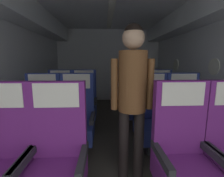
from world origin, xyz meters
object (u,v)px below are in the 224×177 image
seat_a_left_window (0,162)px  seat_b_left_window (43,121)px  seat_a_left_aisle (57,161)px  seat_b_right_window (152,119)px  seat_b_right_aisle (184,118)px  seat_b_left_aisle (77,120)px  flight_attendant (132,88)px  seat_c_right_aisle (161,102)px  seat_a_right_window (184,157)px  seat_c_right_window (138,103)px  seat_c_left_aisle (84,103)px  seat_c_left_window (60,104)px

seat_a_left_window → seat_b_left_window: bearing=90.3°
seat_a_left_aisle → seat_b_right_window: bearing=40.5°
seat_b_right_aisle → seat_b_left_aisle: bearing=179.6°
flight_attendant → seat_c_right_aisle: bearing=-110.7°
seat_b_right_aisle → seat_b_right_window: (-0.47, -0.01, 0.00)m
seat_a_right_window → seat_b_right_aisle: bearing=62.9°
seat_a_left_window → seat_b_left_window: size_ratio=1.00×
seat_b_right_aisle → seat_c_right_window: size_ratio=1.00×
seat_a_left_aisle → seat_b_right_aisle: size_ratio=1.00×
seat_b_right_aisle → flight_attendant: flight_attendant is taller
seat_a_left_window → seat_a_right_window: (1.51, -0.01, 0.00)m
seat_b_right_aisle → seat_b_right_window: size_ratio=1.00×
seat_b_right_window → seat_c_right_window: (0.01, 0.91, 0.00)m
seat_a_left_aisle → seat_c_right_window: same height
seat_b_right_window → seat_c_left_aisle: bearing=138.9°
seat_a_left_window → seat_a_left_aisle: size_ratio=1.00×
seat_b_left_window → seat_b_left_aisle: 0.46m
seat_b_left_window → seat_b_right_aisle: bearing=-0.3°
seat_a_right_window → seat_c_left_aisle: same height
seat_a_left_window → seat_c_left_aisle: size_ratio=1.00×
seat_c_left_aisle → flight_attendant: (0.67, -1.44, 0.53)m
seat_a_left_aisle → seat_c_right_window: (1.05, 1.80, 0.00)m
seat_b_left_aisle → seat_c_right_aisle: size_ratio=1.00×
seat_b_left_window → seat_c_left_window: 0.89m
seat_b_right_window → flight_attendant: 0.84m
seat_a_left_window → seat_c_left_aisle: (0.45, 1.79, 0.00)m
seat_a_left_window → seat_c_left_window: (-0.00, 1.79, 0.00)m
seat_a_left_aisle → seat_b_left_aisle: same height
seat_b_right_window → seat_c_left_window: bearing=148.8°
seat_b_left_aisle → seat_c_left_aisle: 0.89m
seat_c_left_window → flight_attendant: bearing=-52.0°
seat_a_left_window → seat_b_left_window: (-0.00, 0.90, 0.00)m
seat_b_right_aisle → seat_c_right_window: same height
seat_a_left_window → seat_a_left_aisle: bearing=-1.4°
seat_a_left_window → seat_b_right_aisle: (1.96, 0.89, 0.00)m
seat_a_right_window → seat_b_right_window: size_ratio=1.00×
seat_a_right_window → seat_c_right_window: 1.80m
seat_b_left_aisle → seat_a_left_window: bearing=-117.1°
seat_a_left_aisle → seat_b_right_aisle: 1.76m
seat_a_left_aisle → seat_a_right_window: bearing=0.2°
seat_b_right_window → flight_attendant: bearing=-125.4°
seat_c_right_aisle → seat_a_right_window: bearing=-104.0°
seat_c_right_window → flight_attendant: flight_attendant is taller
seat_a_left_window → seat_b_right_window: same height
seat_b_right_window → seat_c_left_aisle: same height
seat_b_right_window → seat_c_left_aisle: (-1.05, 0.91, 0.00)m
seat_a_left_aisle → seat_b_right_window: size_ratio=1.00×
seat_a_left_window → seat_b_right_aisle: bearing=24.3°
seat_c_left_window → seat_c_left_aisle: 0.45m
seat_c_left_window → flight_attendant: flight_attendant is taller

